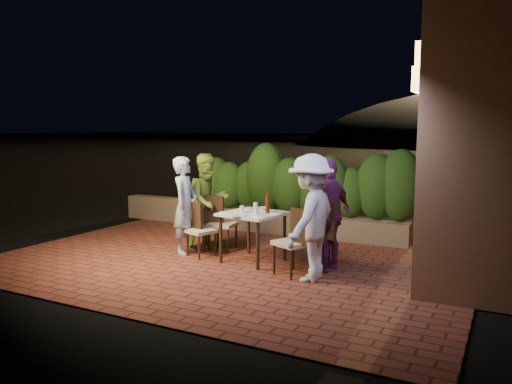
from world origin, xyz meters
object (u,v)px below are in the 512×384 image
Objects in this scene: beer_bottle at (267,202)px; diner_green at (208,201)px; diner_blue at (185,205)px; diner_white at (311,218)px; diner_purple at (328,214)px; chair_right_back at (311,234)px; bowl at (262,208)px; parapet_lamp at (185,196)px; chair_left_front at (201,230)px; chair_right_front at (292,241)px; chair_left_back at (223,223)px; dining_table at (253,237)px.

diner_green is at bearing 162.06° from beer_bottle.
diner_white is (2.32, -0.43, 0.06)m from diner_blue.
beer_bottle is at bearing -71.56° from diner_purple.
diner_blue reaches higher than chair_right_back.
diner_green is at bearing 170.34° from bowl.
diner_purple is 4.46m from parapet_lamp.
chair_left_front is 0.53× the size of diner_green.
parapet_lamp is at bearing -8.99° from chair_right_back.
chair_right_back reaches higher than chair_right_front.
diner_purple is (0.26, 0.01, 0.30)m from chair_right_back.
diner_blue reaches higher than beer_bottle.
diner_white is at bearing 11.54° from diner_purple.
parapet_lamp is at bearing 23.74° from diner_blue.
diner_white reaches higher than parapet_lamp.
chair_left_back is 0.48m from diner_green.
diner_blue is (-0.41, -0.47, 0.33)m from chair_left_back.
chair_left_back is at bearing -53.36° from diner_blue.
chair_left_back is 2.65m from parapet_lamp.
diner_white is at bearing -175.70° from chair_right_front.
diner_purple reaches higher than chair_right_back.
beer_bottle reaches higher than dining_table.
diner_white reaches higher than chair_left_front.
beer_bottle is 0.39× the size of chair_left_front.
beer_bottle is 3.68m from parapet_lamp.
chair_right_back is at bearing -13.85° from bowl.
chair_right_front is at bearing 10.60° from chair_left_front.
beer_bottle is at bearing 27.21° from chair_left_front.
bowl is at bearing -33.60° from parapet_lamp.
diner_purple is at bearing -10.16° from bowl.
beer_bottle is 1.91× the size of bowl.
diner_green is 0.95× the size of diner_white.
chair_left_front is at bearing 25.54° from chair_right_back.
chair_left_front is (-0.89, -0.38, -0.35)m from bowl.
chair_left_back is at bearing 8.88° from chair_right_back.
dining_table is 4.90× the size of bowl.
beer_bottle is 0.32× the size of chair_right_back.
parapet_lamp is at bearing -101.16° from diner_purple.
diner_blue is at bearing -163.84° from diner_green.
chair_left_back reaches higher than bowl.
dining_table is 0.90m from chair_left_back.
diner_blue reaches higher than chair_right_front.
parapet_lamp is (-1.91, 2.24, 0.15)m from chair_left_front.
diner_white is (1.11, -0.48, 0.46)m from dining_table.
chair_left_back is 6.43× the size of parapet_lamp.
dining_table is 3.53m from parapet_lamp.
diner_purple reaches higher than dining_table.
chair_right_front is 2.06m from diner_blue.
diner_blue is at bearing -166.54° from chair_left_front.
parapet_lamp is at bearing -121.67° from diner_white.
diner_purple reaches higher than parapet_lamp.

